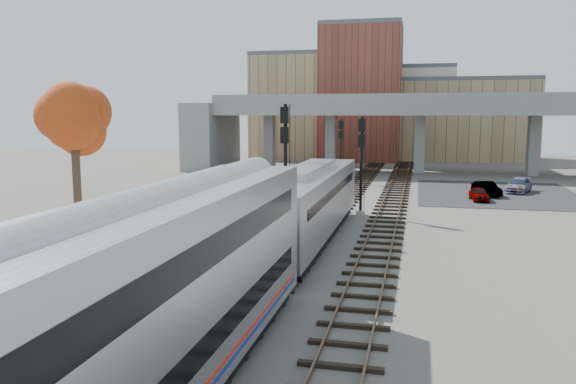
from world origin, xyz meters
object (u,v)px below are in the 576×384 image
at_px(car_b, 487,189).
at_px(car_c, 519,185).
at_px(locomotive, 309,202).
at_px(signal_mast_near, 285,166).
at_px(coach, 63,368).
at_px(tree, 74,122).
at_px(signal_mast_far, 341,152).
at_px(signal_mast_mid, 361,167).
at_px(car_a, 479,194).

xyz_separation_m(car_b, car_c, (3.14, 3.06, 0.01)).
bearing_deg(locomotive, signal_mast_near, 125.29).
relative_size(coach, car_b, 6.61).
bearing_deg(tree, signal_mast_near, 36.40).
bearing_deg(signal_mast_far, coach, -87.63).
height_order(coach, signal_mast_mid, signal_mast_mid).
bearing_deg(signal_mast_mid, car_b, 49.93).
height_order(tree, car_c, tree).
distance_m(signal_mast_mid, car_a, 12.78).
bearing_deg(car_a, car_c, 51.17).
height_order(signal_mast_far, tree, tree).
distance_m(coach, signal_mast_mid, 31.72).
bearing_deg(signal_mast_far, car_c, -13.84).
distance_m(car_a, car_b, 3.21).
bearing_deg(car_c, signal_mast_mid, -111.07).
distance_m(tree, car_b, 35.06).
distance_m(signal_mast_near, signal_mast_far, 25.10).
xyz_separation_m(coach, car_c, (15.01, 46.45, -2.12)).
xyz_separation_m(signal_mast_near, car_a, (13.05, 14.74, -3.42)).
bearing_deg(coach, car_c, 72.10).
bearing_deg(locomotive, car_c, 57.81).
relative_size(signal_mast_near, signal_mast_mid, 1.11).
height_order(signal_mast_mid, signal_mast_far, signal_mast_mid).
height_order(signal_mast_near, tree, tree).
bearing_deg(tree, car_a, 43.87).
height_order(coach, signal_mast_near, signal_mast_near).
relative_size(signal_mast_mid, car_a, 2.18).
bearing_deg(car_b, signal_mast_far, 134.70).
height_order(signal_mast_mid, car_c, signal_mast_mid).
bearing_deg(locomotive, signal_mast_mid, 77.53).
relative_size(coach, tree, 2.74).
distance_m(signal_mast_far, tree, 33.96).
bearing_deg(signal_mast_far, car_b, -27.51).
xyz_separation_m(signal_mast_near, car_b, (13.97, 17.81, -3.35)).
relative_size(locomotive, tree, 2.09).
relative_size(signal_mast_far, tree, 0.73).
bearing_deg(car_b, car_c, 26.51).
distance_m(signal_mast_mid, car_c, 19.90).
xyz_separation_m(signal_mast_mid, tree, (-13.90, -13.31, 3.30)).
distance_m(coach, signal_mast_near, 25.69).
xyz_separation_m(tree, car_b, (23.77, 25.04, -6.11)).
height_order(locomotive, signal_mast_mid, signal_mast_mid).
distance_m(coach, car_b, 45.03).
bearing_deg(coach, signal_mast_far, 92.37).
bearing_deg(car_a, locomotive, -127.08).
xyz_separation_m(car_a, car_c, (4.06, 6.13, 0.09)).
height_order(locomotive, signal_mast_far, signal_mast_far).
distance_m(coach, car_a, 41.83).
height_order(locomotive, coach, coach).
xyz_separation_m(locomotive, car_a, (10.95, 17.71, -1.69)).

